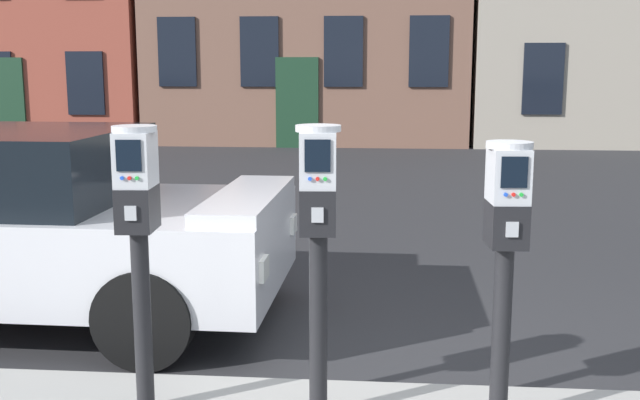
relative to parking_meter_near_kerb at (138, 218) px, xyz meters
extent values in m
cylinder|color=black|center=(0.00, 0.00, -0.53)|extent=(0.10, 0.10, 0.94)
cube|color=black|center=(0.00, 0.00, 0.05)|extent=(0.18, 0.25, 0.22)
cube|color=#A5A8AD|center=(0.01, -0.12, 0.05)|extent=(0.06, 0.02, 0.07)
cube|color=#B7BABF|center=(0.00, 0.00, 0.29)|extent=(0.18, 0.24, 0.27)
cube|color=black|center=(0.01, -0.12, 0.32)|extent=(0.12, 0.02, 0.15)
cylinder|color=blue|center=(-0.03, -0.12, 0.21)|extent=(0.02, 0.01, 0.02)
cylinder|color=red|center=(0.01, -0.12, 0.21)|extent=(0.02, 0.01, 0.02)
cylinder|color=green|center=(0.04, -0.12, 0.21)|extent=(0.02, 0.01, 0.02)
cylinder|color=#B7BABF|center=(0.00, 0.00, 0.44)|extent=(0.23, 0.23, 0.03)
cylinder|color=black|center=(0.89, 0.00, -0.53)|extent=(0.10, 0.10, 0.94)
cube|color=black|center=(0.89, 0.00, 0.05)|extent=(0.18, 0.25, 0.22)
cube|color=#A5A8AD|center=(0.89, -0.12, 0.05)|extent=(0.06, 0.02, 0.07)
cube|color=#B7BABF|center=(0.89, 0.00, 0.30)|extent=(0.18, 0.24, 0.27)
cube|color=black|center=(0.89, -0.12, 0.33)|extent=(0.12, 0.02, 0.15)
cylinder|color=blue|center=(0.86, -0.12, 0.22)|extent=(0.02, 0.01, 0.02)
cylinder|color=red|center=(0.89, -0.12, 0.22)|extent=(0.02, 0.01, 0.02)
cylinder|color=green|center=(0.93, -0.12, 0.22)|extent=(0.02, 0.01, 0.02)
cylinder|color=#B7BABF|center=(0.89, 0.00, 0.44)|extent=(0.23, 0.23, 0.03)
cylinder|color=black|center=(1.77, 0.00, -0.55)|extent=(0.10, 0.10, 0.90)
cube|color=black|center=(1.77, 0.00, 0.00)|extent=(0.18, 0.25, 0.21)
cube|color=#A5A8AD|center=(1.78, -0.12, 0.00)|extent=(0.06, 0.02, 0.07)
cube|color=#B7BABF|center=(1.77, 0.00, 0.23)|extent=(0.18, 0.24, 0.25)
cube|color=black|center=(1.78, -0.12, 0.26)|extent=(0.12, 0.02, 0.14)
cylinder|color=blue|center=(1.75, -0.12, 0.16)|extent=(0.02, 0.01, 0.02)
cylinder|color=red|center=(1.78, -0.12, 0.16)|extent=(0.02, 0.01, 0.02)
cylinder|color=green|center=(1.82, -0.12, 0.16)|extent=(0.02, 0.01, 0.02)
cylinder|color=#B7BABF|center=(1.77, 0.00, 0.37)|extent=(0.23, 0.23, 0.03)
cube|color=silver|center=(0.24, 1.67, -0.20)|extent=(0.47, 1.69, 0.10)
cube|color=white|center=(0.48, 2.35, -0.52)|extent=(0.04, 0.20, 0.14)
cube|color=white|center=(0.45, 0.99, -0.52)|extent=(0.04, 0.20, 0.14)
cylinder|color=black|center=(-0.25, 2.50, -0.82)|extent=(0.64, 0.23, 0.64)
cylinder|color=black|center=(-0.28, 0.86, -0.82)|extent=(0.64, 0.23, 0.64)
cube|color=black|center=(-5.92, 13.98, 0.36)|extent=(0.90, 0.06, 1.49)
cube|color=#193823|center=(-7.95, 13.98, -0.09)|extent=(1.00, 0.07, 2.10)
cube|color=black|center=(-3.66, 13.98, 1.08)|extent=(0.90, 0.06, 1.60)
cube|color=black|center=(-1.71, 13.98, 1.08)|extent=(0.90, 0.06, 1.60)
cube|color=black|center=(0.23, 13.98, 1.08)|extent=(0.90, 0.06, 1.60)
cube|color=black|center=(2.18, 13.98, 1.08)|extent=(0.90, 0.06, 1.60)
cube|color=#193823|center=(-0.84, 13.98, -0.09)|extent=(1.00, 0.07, 2.10)
cube|color=black|center=(4.75, 13.98, 0.47)|extent=(0.90, 0.06, 1.60)
camera|label=1|loc=(1.20, -3.51, 0.72)|focal=42.06mm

